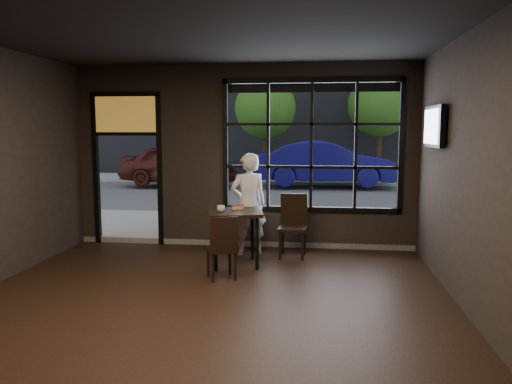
# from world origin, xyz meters

# --- Properties ---
(floor) EXTENTS (6.00, 7.00, 0.02)m
(floor) POSITION_xyz_m (0.00, 0.00, -0.01)
(floor) COLOR black
(floor) RESTS_ON ground
(ceiling) EXTENTS (6.00, 7.00, 0.02)m
(ceiling) POSITION_xyz_m (0.00, 0.00, 3.21)
(ceiling) COLOR black
(ceiling) RESTS_ON ground
(wall_right) EXTENTS (0.04, 7.00, 3.20)m
(wall_right) POSITION_xyz_m (3.00, 0.00, 1.60)
(wall_right) COLOR black
(wall_right) RESTS_ON ground
(window_frame) EXTENTS (3.06, 0.12, 2.28)m
(window_frame) POSITION_xyz_m (1.20, 3.50, 1.80)
(window_frame) COLOR black
(window_frame) RESTS_ON ground
(stained_transom) EXTENTS (1.20, 0.06, 0.70)m
(stained_transom) POSITION_xyz_m (-2.10, 3.50, 2.35)
(stained_transom) COLOR orange
(stained_transom) RESTS_ON ground
(street_asphalt) EXTENTS (60.00, 41.00, 0.04)m
(street_asphalt) POSITION_xyz_m (0.00, 24.00, -0.02)
(street_asphalt) COLOR #545456
(street_asphalt) RESTS_ON ground
(building_across) EXTENTS (28.00, 12.00, 15.00)m
(building_across) POSITION_xyz_m (0.00, 23.00, 7.50)
(building_across) COLOR #5B5956
(building_across) RESTS_ON ground
(cafe_table) EXTENTS (0.95, 0.95, 0.85)m
(cafe_table) POSITION_xyz_m (0.06, 2.27, 0.43)
(cafe_table) COLOR black
(cafe_table) RESTS_ON floor
(chair_near) EXTENTS (0.52, 0.52, 0.91)m
(chair_near) POSITION_xyz_m (-0.01, 1.55, 0.45)
(chair_near) COLOR black
(chair_near) RESTS_ON floor
(chair_window) EXTENTS (0.47, 0.47, 1.03)m
(chair_window) POSITION_xyz_m (0.92, 2.84, 0.51)
(chair_window) COLOR black
(chair_window) RESTS_ON floor
(man) EXTENTS (0.73, 0.63, 1.70)m
(man) POSITION_xyz_m (0.18, 2.96, 0.85)
(man) COLOR white
(man) RESTS_ON floor
(hotdog) EXTENTS (0.21, 0.16, 0.06)m
(hotdog) POSITION_xyz_m (0.08, 2.41, 0.88)
(hotdog) COLOR tan
(hotdog) RESTS_ON cafe_table
(cup) EXTENTS (0.16, 0.16, 0.10)m
(cup) POSITION_xyz_m (-0.13, 2.15, 0.90)
(cup) COLOR silver
(cup) RESTS_ON cafe_table
(tv) EXTENTS (0.11, 0.99, 0.58)m
(tv) POSITION_xyz_m (2.93, 2.16, 2.12)
(tv) COLOR black
(tv) RESTS_ON wall_right
(navy_car) EXTENTS (4.83, 1.77, 1.58)m
(navy_car) POSITION_xyz_m (1.62, 12.68, 0.89)
(navy_car) COLOR #100E54
(navy_car) RESTS_ON street_asphalt
(maroon_car) EXTENTS (4.25, 1.86, 1.42)m
(maroon_car) POSITION_xyz_m (-3.62, 12.25, 0.81)
(maroon_car) COLOR #4C1B14
(maroon_car) RESTS_ON street_asphalt
(tree_left) EXTENTS (2.39, 2.39, 4.08)m
(tree_left) POSITION_xyz_m (-0.76, 14.54, 2.88)
(tree_left) COLOR #332114
(tree_left) RESTS_ON street_asphalt
(tree_right) EXTENTS (2.51, 2.51, 4.28)m
(tree_right) POSITION_xyz_m (3.72, 15.19, 3.02)
(tree_right) COLOR #332114
(tree_right) RESTS_ON street_asphalt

